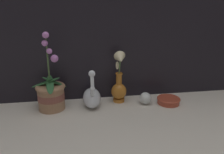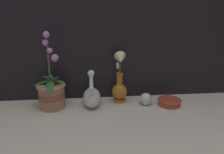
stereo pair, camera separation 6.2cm
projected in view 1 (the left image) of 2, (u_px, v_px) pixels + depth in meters
name	position (u px, v px, depth m)	size (l,w,h in m)	color
ground_plane	(115.00, 114.00, 1.10)	(2.80, 2.80, 0.00)	beige
orchid_potted_plant	(51.00, 93.00, 1.13)	(0.19, 0.20, 0.40)	#9E7556
swan_figurine	(92.00, 96.00, 1.17)	(0.10, 0.20, 0.22)	silver
blue_vase	(119.00, 84.00, 1.21)	(0.09, 0.11, 0.29)	#B26B23
glass_sphere	(145.00, 98.00, 1.20)	(0.07, 0.07, 0.07)	silver
amber_dish	(168.00, 100.00, 1.21)	(0.13, 0.13, 0.03)	#A8422D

